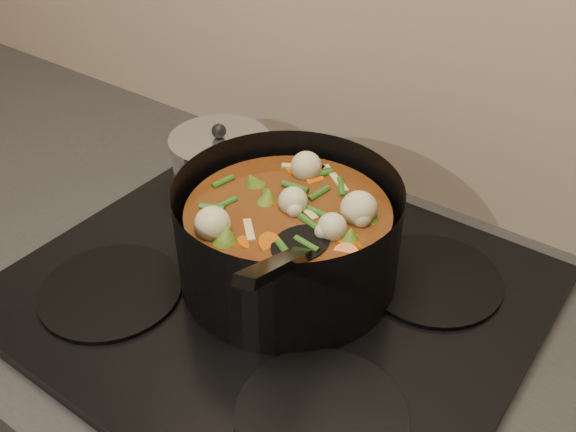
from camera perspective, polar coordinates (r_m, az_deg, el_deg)
The scene contains 3 objects.
stovetop at distance 0.83m, azimuth -1.32°, elevation -6.71°, with size 0.62×0.54×0.03m.
stockpot at distance 0.80m, azimuth 0.01°, elevation -1.86°, with size 0.30×0.37×0.21m.
saucepan at distance 0.97m, azimuth -5.94°, elevation 4.40°, with size 0.15×0.15×0.12m.
Camera 1 is at (0.37, 1.45, 1.49)m, focal length 40.00 mm.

